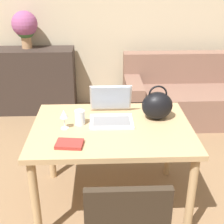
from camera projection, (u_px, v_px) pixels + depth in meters
wall_back at (105, 7)px, 4.12m from camera, size 10.00×0.06×2.70m
dining_table at (112, 136)px, 2.40m from camera, size 1.21×0.88×0.72m
couch at (192, 97)px, 4.06m from camera, size 1.77×0.82×0.82m
sideboard at (35, 81)px, 4.22m from camera, size 1.06×0.40×0.87m
laptop at (112, 110)px, 2.47m from camera, size 0.34×0.36×0.25m
drinking_glass at (80, 118)px, 2.37m from camera, size 0.08×0.08×0.11m
wine_glass at (64, 115)px, 2.29m from camera, size 0.06×0.06×0.15m
handbag at (157, 105)px, 2.44m from camera, size 0.24×0.18×0.28m
flower_vase at (25, 26)px, 3.96m from camera, size 0.33×0.33×0.47m
book at (69, 144)px, 2.10m from camera, size 0.19×0.15×0.02m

